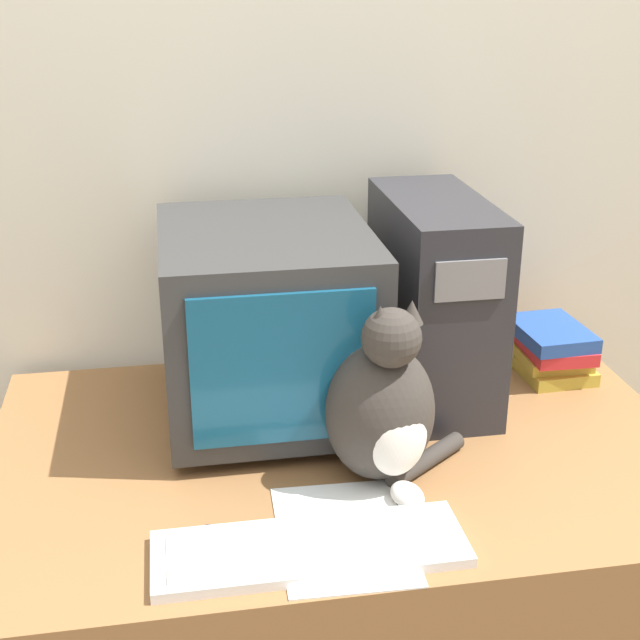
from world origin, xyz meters
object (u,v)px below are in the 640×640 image
crt_monitor (267,321)px  computer_tower (433,299)px  keyboard (310,549)px  cat (384,408)px  pen (249,528)px  book_stack (551,349)px

crt_monitor → computer_tower: (0.35, 0.03, 0.01)m
computer_tower → keyboard: size_ratio=0.86×
keyboard → computer_tower: bearing=56.2°
crt_monitor → computer_tower: computer_tower is taller
cat → pen: size_ratio=2.42×
computer_tower → book_stack: (0.29, 0.04, -0.15)m
computer_tower → pen: 0.65m
keyboard → cat: bearing=50.8°
crt_monitor → pen: bearing=-101.4°
computer_tower → cat: computer_tower is taller
keyboard → book_stack: bearing=41.0°
keyboard → cat: 0.29m
computer_tower → pen: size_ratio=3.00×
keyboard → cat: cat is taller
computer_tower → keyboard: computer_tower is taller
pen → crt_monitor: bearing=78.6°
cat → book_stack: cat is taller
book_stack → pen: size_ratio=1.43×
computer_tower → book_stack: size_ratio=2.10×
pen → computer_tower: bearing=45.3°
computer_tower → keyboard: 0.65m
keyboard → pen: (-0.09, 0.08, -0.01)m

